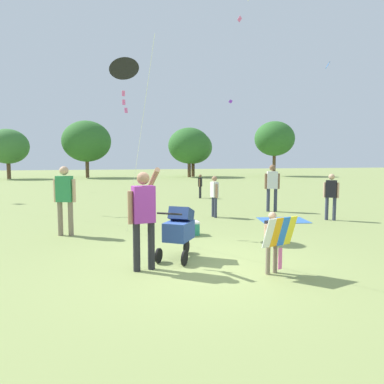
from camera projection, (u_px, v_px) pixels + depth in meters
ground_plane at (198, 267)px, 6.47m from camera, size 120.00×120.00×0.00m
treeline_distant at (159, 143)px, 37.59m from camera, size 31.90×6.02×6.14m
child_with_butterfly_kite at (273, 237)px, 6.00m from camera, size 0.65×0.44×1.06m
person_adult_flyer at (143, 211)px, 6.18m from camera, size 0.57×0.58×1.81m
stroller at (179, 228)px, 6.94m from camera, size 0.89×1.06×1.03m
kite_adult_black at (124, 70)px, 9.27m from camera, size 0.89×3.81×4.54m
distant_kites_cluster at (90, 27)px, 25.13m from camera, size 32.69×9.69×8.18m
person_red_shirt at (331, 193)px, 11.30m from camera, size 0.37×0.36×1.48m
person_sitting_far at (214, 193)px, 11.88m from camera, size 0.21×0.44×1.38m
person_couple_left at (272, 184)px, 13.16m from camera, size 0.54×0.33×1.74m
person_kid_running at (65, 195)px, 9.01m from camera, size 0.55×0.34×1.77m
person_back_turned at (200, 184)px, 17.70m from camera, size 0.26×0.34×1.18m
picnic_blanket at (283, 220)px, 11.31m from camera, size 1.67×1.40×0.02m
cooler_box at (190, 228)px, 9.15m from camera, size 0.45×0.33×0.35m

